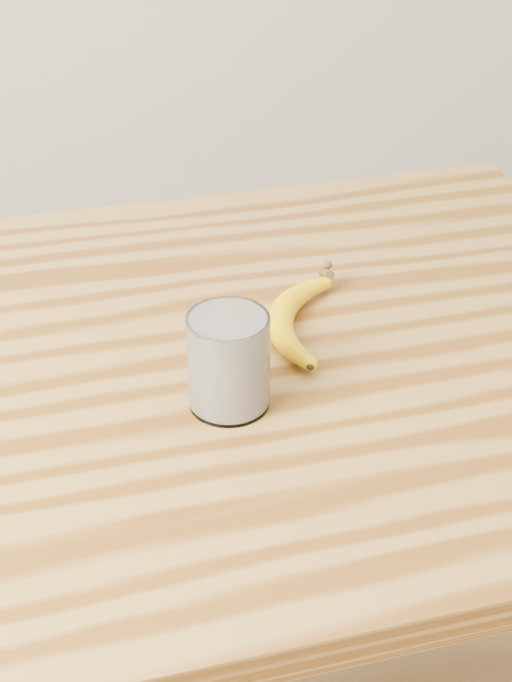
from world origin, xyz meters
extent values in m
cube|color=olive|center=(0.00, 0.00, 0.88)|extent=(1.20, 0.80, 0.04)
cylinder|color=brown|center=(0.54, 0.34, 0.43)|extent=(0.06, 0.06, 0.86)
cylinder|color=white|center=(0.06, -0.09, 0.95)|extent=(0.08, 0.08, 0.10)
torus|color=white|center=(0.06, -0.09, 1.00)|extent=(0.08, 0.08, 0.00)
cylinder|color=silver|center=(0.06, -0.09, 0.95)|extent=(0.08, 0.08, 0.10)
camera|label=1|loc=(-0.10, -0.85, 1.50)|focal=50.00mm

